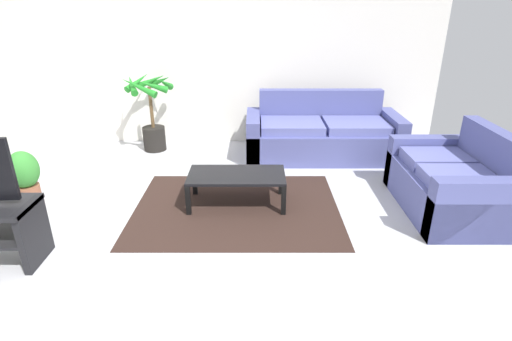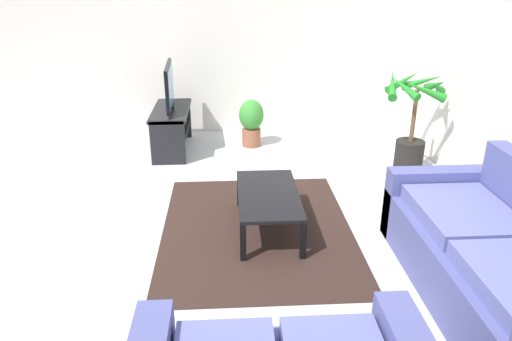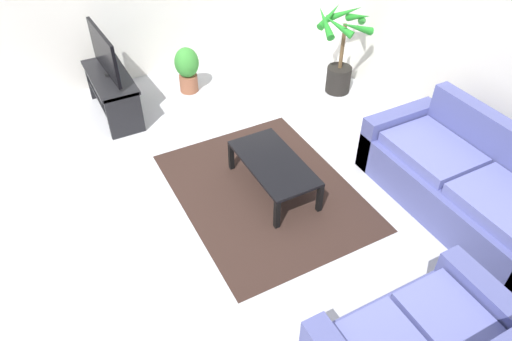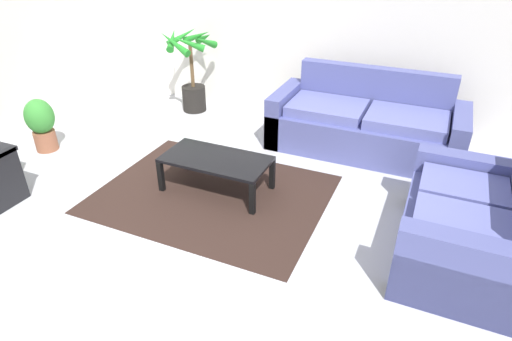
{
  "view_description": "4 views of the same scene",
  "coord_description": "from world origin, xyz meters",
  "px_view_note": "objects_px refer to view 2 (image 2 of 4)",
  "views": [
    {
      "loc": [
        0.22,
        -3.16,
        2.07
      ],
      "look_at": [
        0.22,
        0.59,
        0.48
      ],
      "focal_mm": 27.99,
      "sensor_mm": 36.0,
      "label": 1
    },
    {
      "loc": [
        3.84,
        0.45,
        2.17
      ],
      "look_at": [
        0.19,
        0.67,
        0.65
      ],
      "focal_mm": 33.87,
      "sensor_mm": 36.0,
      "label": 2
    },
    {
      "loc": [
        3.16,
        -1.08,
        3.35
      ],
      "look_at": [
        0.22,
        0.47,
        0.53
      ],
      "focal_mm": 33.01,
      "sensor_mm": 36.0,
      "label": 3
    },
    {
      "loc": [
        1.85,
        -2.42,
        2.33
      ],
      "look_at": [
        0.61,
        0.38,
        0.57
      ],
      "focal_mm": 30.11,
      "sensor_mm": 36.0,
      "label": 4
    }
  ],
  "objects_px": {
    "tv_stand": "(172,124)",
    "potted_plant_small": "(251,121)",
    "tv": "(169,86)",
    "potted_palm": "(412,124)",
    "couch_main": "(501,267)",
    "coffee_table": "(268,197)"
  },
  "relations": [
    {
      "from": "tv_stand",
      "to": "couch_main",
      "type": "bearing_deg",
      "value": 37.52
    },
    {
      "from": "tv",
      "to": "tv_stand",
      "type": "bearing_deg",
      "value": -87.15
    },
    {
      "from": "tv",
      "to": "potted_plant_small",
      "type": "height_order",
      "value": "tv"
    },
    {
      "from": "couch_main",
      "to": "tv",
      "type": "relative_size",
      "value": 2.29
    },
    {
      "from": "couch_main",
      "to": "potted_palm",
      "type": "bearing_deg",
      "value": 174.07
    },
    {
      "from": "coffee_table",
      "to": "tv_stand",
      "type": "bearing_deg",
      "value": -153.95
    },
    {
      "from": "tv",
      "to": "couch_main",
      "type": "bearing_deg",
      "value": 37.48
    },
    {
      "from": "potted_plant_small",
      "to": "tv",
      "type": "bearing_deg",
      "value": -84.66
    },
    {
      "from": "potted_plant_small",
      "to": "coffee_table",
      "type": "bearing_deg",
      "value": 0.84
    },
    {
      "from": "potted_palm",
      "to": "coffee_table",
      "type": "bearing_deg",
      "value": -52.97
    },
    {
      "from": "coffee_table",
      "to": "couch_main",
      "type": "bearing_deg",
      "value": 52.29
    },
    {
      "from": "tv_stand",
      "to": "potted_plant_small",
      "type": "height_order",
      "value": "potted_plant_small"
    },
    {
      "from": "tv",
      "to": "potted_palm",
      "type": "xyz_separation_m",
      "value": [
        0.86,
        2.81,
        -0.29
      ]
    },
    {
      "from": "tv",
      "to": "potted_palm",
      "type": "relative_size",
      "value": 0.82
    },
    {
      "from": "tv_stand",
      "to": "potted_palm",
      "type": "relative_size",
      "value": 0.96
    },
    {
      "from": "tv",
      "to": "coffee_table",
      "type": "xyz_separation_m",
      "value": [
        2.18,
        1.06,
        -0.53
      ]
    },
    {
      "from": "couch_main",
      "to": "tv_stand",
      "type": "height_order",
      "value": "couch_main"
    },
    {
      "from": "couch_main",
      "to": "potted_plant_small",
      "type": "height_order",
      "value": "couch_main"
    },
    {
      "from": "couch_main",
      "to": "tv_stand",
      "type": "relative_size",
      "value": 1.95
    },
    {
      "from": "potted_palm",
      "to": "tv",
      "type": "bearing_deg",
      "value": -106.93
    },
    {
      "from": "couch_main",
      "to": "potted_plant_small",
      "type": "xyz_separation_m",
      "value": [
        -3.43,
        -1.53,
        0.04
      ]
    },
    {
      "from": "coffee_table",
      "to": "potted_plant_small",
      "type": "relative_size",
      "value": 1.67
    }
  ]
}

